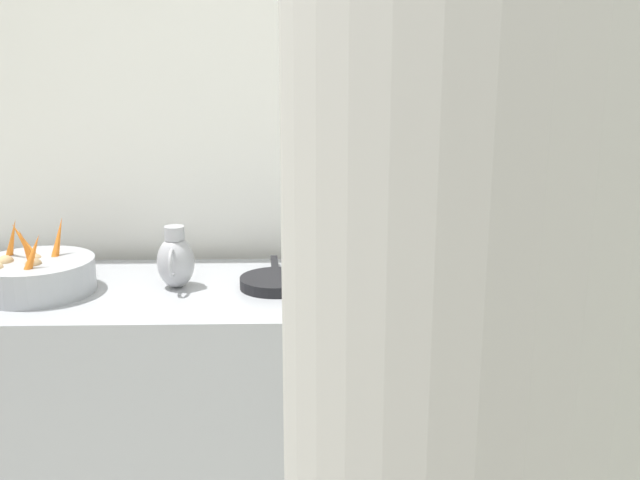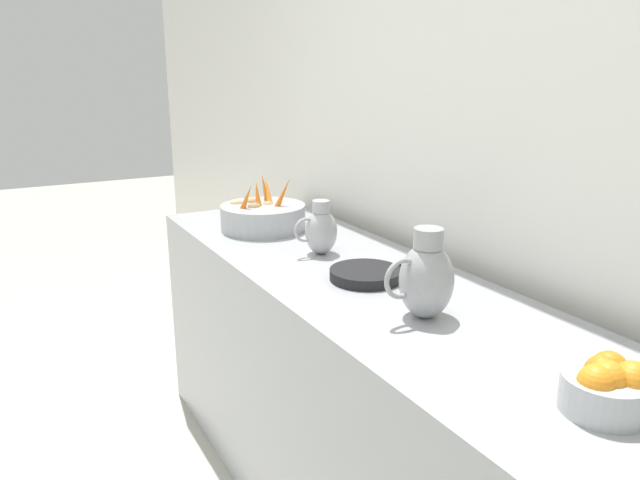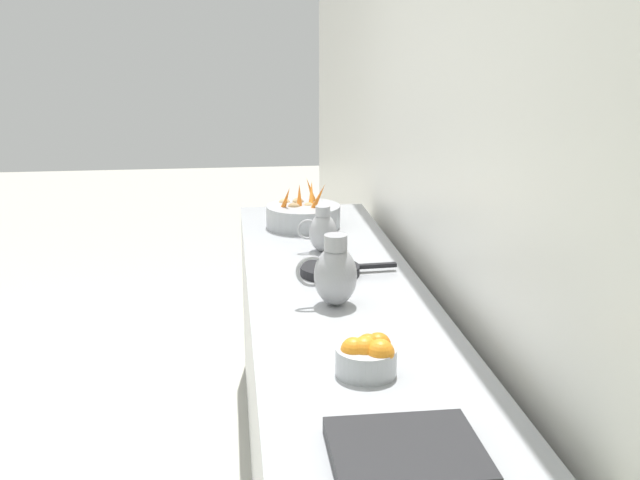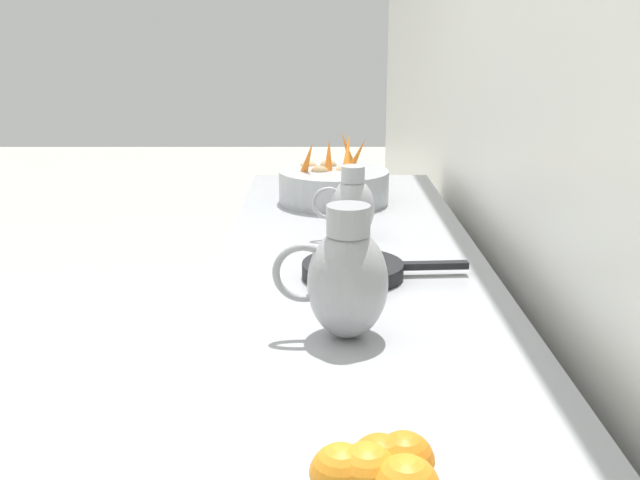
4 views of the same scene
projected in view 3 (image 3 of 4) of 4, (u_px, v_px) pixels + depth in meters
tile_wall_left at (510, 158)px, 2.23m from camera, size 0.10×8.66×3.00m
prep_counter at (336, 401)px, 2.94m from camera, size 0.66×2.73×0.94m
vegetable_colander at (303, 215)px, 3.66m from camera, size 0.36×0.36×0.24m
orange_bowl at (368, 355)px, 2.10m from camera, size 0.17×0.17×0.11m
metal_pitcher_tall at (335, 274)px, 2.61m from camera, size 0.21×0.15×0.25m
metal_pitcher_short at (322, 231)px, 3.25m from camera, size 0.17×0.12×0.20m
counter_sink_basin at (406, 453)px, 1.68m from camera, size 0.34×0.30×0.04m
skillet_on_counter at (331, 270)px, 2.96m from camera, size 0.39×0.24×0.03m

